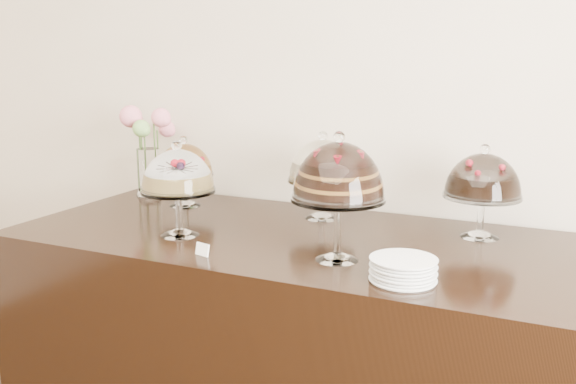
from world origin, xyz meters
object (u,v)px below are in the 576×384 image
at_px(cake_stand_sugar_sponge, 178,175).
at_px(cake_stand_fruit_tart, 184,163).
at_px(display_counter, 293,342).
at_px(cake_stand_dark_choco, 483,180).
at_px(plate_stack, 403,270).
at_px(flower_vase, 146,143).
at_px(cake_stand_choco_layer, 338,176).
at_px(cake_stand_cheesecake, 322,164).

bearing_deg(cake_stand_sugar_sponge, cake_stand_fruit_tart, 121.46).
distance_m(display_counter, cake_stand_fruit_tart, 0.95).
distance_m(cake_stand_dark_choco, cake_stand_fruit_tart, 1.32).
bearing_deg(plate_stack, flower_vase, 155.28).
bearing_deg(flower_vase, cake_stand_sugar_sponge, -44.25).
relative_size(cake_stand_choco_layer, cake_stand_fruit_tart, 1.36).
relative_size(display_counter, cake_stand_sugar_sponge, 5.92).
bearing_deg(display_counter, cake_stand_fruit_tart, 160.42).
height_order(cake_stand_cheesecake, cake_stand_dark_choco, cake_stand_cheesecake).
distance_m(cake_stand_dark_choco, flower_vase, 1.62).
height_order(cake_stand_choco_layer, cake_stand_dark_choco, cake_stand_choco_layer).
xyz_separation_m(cake_stand_dark_choco, plate_stack, (-0.14, -0.60, -0.19)).
bearing_deg(cake_stand_fruit_tart, flower_vase, 158.55).
xyz_separation_m(cake_stand_choco_layer, cake_stand_dark_choco, (0.40, 0.49, -0.07)).
relative_size(cake_stand_choco_layer, plate_stack, 2.17).
bearing_deg(cake_stand_fruit_tart, cake_stand_dark_choco, 1.68).
relative_size(cake_stand_choco_layer, flower_vase, 0.99).
distance_m(cake_stand_choco_layer, flower_vase, 1.35).
distance_m(cake_stand_dark_choco, plate_stack, 0.65).
height_order(display_counter, cake_stand_dark_choco, cake_stand_dark_choco).
bearing_deg(cake_stand_sugar_sponge, display_counter, 25.82).
bearing_deg(display_counter, cake_stand_cheesecake, 89.46).
relative_size(cake_stand_sugar_sponge, flower_vase, 0.83).
distance_m(display_counter, flower_vase, 1.24).
bearing_deg(display_counter, plate_stack, -32.21).
distance_m(cake_stand_choco_layer, cake_stand_cheesecake, 0.57).
xyz_separation_m(cake_stand_sugar_sponge, cake_stand_choco_layer, (0.66, -0.03, 0.06)).
bearing_deg(cake_stand_fruit_tart, plate_stack, -25.51).
distance_m(cake_stand_fruit_tart, flower_vase, 0.33).
height_order(cake_stand_choco_layer, flower_vase, flower_vase).
relative_size(cake_stand_sugar_sponge, cake_stand_choco_layer, 0.84).
bearing_deg(cake_stand_cheesecake, display_counter, -90.54).
xyz_separation_m(cake_stand_cheesecake, flower_vase, (-0.96, 0.06, 0.03)).
height_order(cake_stand_dark_choco, plate_stack, cake_stand_dark_choco).
distance_m(cake_stand_cheesecake, cake_stand_dark_choco, 0.66).
distance_m(cake_stand_cheesecake, plate_stack, 0.83).
bearing_deg(cake_stand_cheesecake, plate_stack, -49.85).
xyz_separation_m(cake_stand_sugar_sponge, cake_stand_cheesecake, (0.40, 0.48, -0.00)).
distance_m(cake_stand_sugar_sponge, plate_stack, 0.95).
bearing_deg(cake_stand_cheesecake, cake_stand_dark_choco, -1.29).
xyz_separation_m(display_counter, cake_stand_cheesecake, (0.00, 0.29, 0.68)).
distance_m(cake_stand_sugar_sponge, cake_stand_dark_choco, 1.16).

